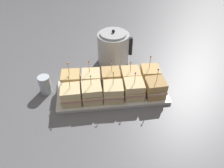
# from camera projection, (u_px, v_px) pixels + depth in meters

# --- Properties ---
(ground_plane) EXTENTS (6.00, 6.00, 0.00)m
(ground_plane) POSITION_uv_depth(u_px,v_px,m) (112.00, 93.00, 1.33)
(ground_plane) COLOR slate
(serving_platter) EXTENTS (0.60, 0.25, 0.02)m
(serving_platter) POSITION_uv_depth(u_px,v_px,m) (112.00, 92.00, 1.32)
(serving_platter) COLOR silver
(serving_platter) RESTS_ON ground_plane
(sandwich_front_far_left) EXTENTS (0.11, 0.11, 0.16)m
(sandwich_front_far_left) POSITION_uv_depth(u_px,v_px,m) (71.00, 95.00, 1.22)
(sandwich_front_far_left) COLOR beige
(sandwich_front_far_left) RESTS_ON serving_platter
(sandwich_front_left) EXTENTS (0.11, 0.11, 0.16)m
(sandwich_front_left) POSITION_uv_depth(u_px,v_px,m) (92.00, 93.00, 1.23)
(sandwich_front_left) COLOR beige
(sandwich_front_left) RESTS_ON serving_platter
(sandwich_front_center) EXTENTS (0.11, 0.11, 0.17)m
(sandwich_front_center) POSITION_uv_depth(u_px,v_px,m) (113.00, 92.00, 1.24)
(sandwich_front_center) COLOR beige
(sandwich_front_center) RESTS_ON serving_platter
(sandwich_front_right) EXTENTS (0.11, 0.11, 0.16)m
(sandwich_front_right) POSITION_uv_depth(u_px,v_px,m) (134.00, 89.00, 1.26)
(sandwich_front_right) COLOR beige
(sandwich_front_right) RESTS_ON serving_platter
(sandwich_front_far_right) EXTENTS (0.11, 0.11, 0.18)m
(sandwich_front_far_right) POSITION_uv_depth(u_px,v_px,m) (155.00, 88.00, 1.26)
(sandwich_front_far_right) COLOR tan
(sandwich_front_far_right) RESTS_ON serving_platter
(sandwich_back_far_left) EXTENTS (0.11, 0.11, 0.18)m
(sandwich_back_far_left) POSITION_uv_depth(u_px,v_px,m) (71.00, 81.00, 1.31)
(sandwich_back_far_left) COLOR tan
(sandwich_back_far_left) RESTS_ON serving_platter
(sandwich_back_left) EXTENTS (0.11, 0.11, 0.17)m
(sandwich_back_left) POSITION_uv_depth(u_px,v_px,m) (91.00, 80.00, 1.32)
(sandwich_back_left) COLOR beige
(sandwich_back_left) RESTS_ON serving_platter
(sandwich_back_center) EXTENTS (0.11, 0.11, 0.17)m
(sandwich_back_center) POSITION_uv_depth(u_px,v_px,m) (111.00, 78.00, 1.33)
(sandwich_back_center) COLOR tan
(sandwich_back_center) RESTS_ON serving_platter
(sandwich_back_right) EXTENTS (0.11, 0.11, 0.15)m
(sandwich_back_right) POSITION_uv_depth(u_px,v_px,m) (130.00, 77.00, 1.34)
(sandwich_back_right) COLOR #DBB77A
(sandwich_back_right) RESTS_ON serving_platter
(sandwich_back_far_right) EXTENTS (0.11, 0.11, 0.18)m
(sandwich_back_far_right) POSITION_uv_depth(u_px,v_px,m) (150.00, 75.00, 1.35)
(sandwich_back_far_right) COLOR tan
(sandwich_back_far_right) RESTS_ON serving_platter
(kettle_steel) EXTENTS (0.22, 0.20, 0.23)m
(kettle_steel) POSITION_uv_depth(u_px,v_px,m) (113.00, 48.00, 1.50)
(kettle_steel) COLOR #B7BABF
(kettle_steel) RESTS_ON ground_plane
(drinking_glass) EXTENTS (0.07, 0.07, 0.10)m
(drinking_glass) POSITION_uv_depth(u_px,v_px,m) (45.00, 84.00, 1.31)
(drinking_glass) COLOR silver
(drinking_glass) RESTS_ON ground_plane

